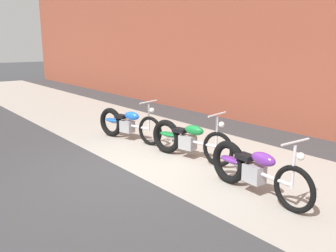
{
  "coord_description": "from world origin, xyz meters",
  "views": [
    {
      "loc": [
        5.37,
        -3.31,
        2.32
      ],
      "look_at": [
        0.09,
        0.87,
        0.75
      ],
      "focal_mm": 38.36,
      "sensor_mm": 36.0,
      "label": 1
    }
  ],
  "objects": [
    {
      "name": "ground_plane",
      "position": [
        0.0,
        0.0,
        0.0
      ],
      "size": [
        80.0,
        80.0,
        0.0
      ],
      "primitive_type": "plane",
      "color": "#38383A"
    },
    {
      "name": "sidewalk_slab",
      "position": [
        0.0,
        1.75,
        0.0
      ],
      "size": [
        36.0,
        3.5,
        0.01
      ],
      "primitive_type": "cube",
      "color": "#9E998E",
      "rests_on": "ground"
    },
    {
      "name": "brick_building_wall",
      "position": [
        0.0,
        5.2,
        3.0
      ],
      "size": [
        36.0,
        0.5,
        5.99
      ],
      "primitive_type": "cube",
      "color": "brown",
      "rests_on": "ground"
    },
    {
      "name": "motorcycle_blue",
      "position": [
        -1.94,
        1.14,
        0.4
      ],
      "size": [
        1.97,
        0.73,
        1.03
      ],
      "rotation": [
        0.0,
        0.0,
        0.24
      ],
      "color": "black",
      "rests_on": "ground"
    },
    {
      "name": "motorcycle_green",
      "position": [
        0.04,
        1.35,
        0.4
      ],
      "size": [
        1.99,
        0.66,
        1.03
      ],
      "rotation": [
        0.0,
        0.0,
        0.19
      ],
      "color": "black",
      "rests_on": "ground"
    },
    {
      "name": "motorcycle_purple",
      "position": [
        2.01,
        1.0,
        0.4
      ],
      "size": [
        2.01,
        0.58,
        1.03
      ],
      "rotation": [
        0.0,
        0.0,
        -0.07
      ],
      "color": "black",
      "rests_on": "ground"
    }
  ]
}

